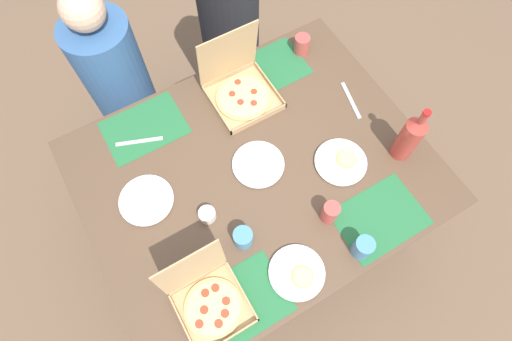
# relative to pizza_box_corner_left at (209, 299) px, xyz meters

# --- Properties ---
(ground_plane) EXTENTS (6.00, 6.00, 0.00)m
(ground_plane) POSITION_rel_pizza_box_corner_left_xyz_m (0.42, 0.38, -0.77)
(ground_plane) COLOR brown
(dining_table) EXTENTS (1.48, 1.19, 0.73)m
(dining_table) POSITION_rel_pizza_box_corner_left_xyz_m (0.42, 0.38, -0.14)
(dining_table) COLOR #3F3328
(dining_table) RESTS_ON ground_plane
(placemat_near_left) EXTENTS (0.36, 0.26, 0.00)m
(placemat_near_left) POSITION_rel_pizza_box_corner_left_xyz_m (0.09, -0.06, -0.04)
(placemat_near_left) COLOR #236638
(placemat_near_left) RESTS_ON dining_table
(placemat_near_right) EXTENTS (0.36, 0.26, 0.00)m
(placemat_near_right) POSITION_rel_pizza_box_corner_left_xyz_m (0.76, -0.06, -0.04)
(placemat_near_right) COLOR #236638
(placemat_near_right) RESTS_ON dining_table
(placemat_far_left) EXTENTS (0.36, 0.26, 0.00)m
(placemat_far_left) POSITION_rel_pizza_box_corner_left_xyz_m (0.09, 0.82, -0.04)
(placemat_far_left) COLOR #236638
(placemat_far_left) RESTS_ON dining_table
(placemat_far_right) EXTENTS (0.36, 0.26, 0.00)m
(placemat_far_right) POSITION_rel_pizza_box_corner_left_xyz_m (0.76, 0.82, -0.04)
(placemat_far_right) COLOR #236638
(placemat_far_right) RESTS_ON dining_table
(pizza_box_corner_left) EXTENTS (0.25, 0.27, 0.29)m
(pizza_box_corner_left) POSITION_rel_pizza_box_corner_left_xyz_m (0.00, 0.00, 0.00)
(pizza_box_corner_left) COLOR tan
(pizza_box_corner_left) RESTS_ON dining_table
(pizza_box_center) EXTENTS (0.29, 0.30, 0.33)m
(pizza_box_center) POSITION_rel_pizza_box_corner_left_xyz_m (0.56, 0.76, 0.01)
(pizza_box_center) COLOR tan
(pizza_box_center) RESTS_ON dining_table
(plate_far_right) EXTENTS (0.22, 0.22, 0.03)m
(plate_far_right) POSITION_rel_pizza_box_corner_left_xyz_m (0.34, -0.08, -0.04)
(plate_far_right) COLOR white
(plate_far_right) RESTS_ON dining_table
(plate_near_right) EXTENTS (0.23, 0.23, 0.03)m
(plate_near_right) POSITION_rel_pizza_box_corner_left_xyz_m (0.76, 0.22, -0.04)
(plate_near_right) COLOR white
(plate_near_right) RESTS_ON dining_table
(plate_middle) EXTENTS (0.23, 0.23, 0.02)m
(plate_middle) POSITION_rel_pizza_box_corner_left_xyz_m (0.44, 0.40, -0.04)
(plate_middle) COLOR white
(plate_middle) RESTS_ON dining_table
(plate_far_left) EXTENTS (0.23, 0.23, 0.02)m
(plate_far_left) POSITION_rel_pizza_box_corner_left_xyz_m (-0.04, 0.49, -0.04)
(plate_far_left) COLOR white
(plate_far_left) RESTS_ON dining_table
(soda_bottle) EXTENTS (0.09, 0.09, 0.32)m
(soda_bottle) POSITION_rel_pizza_box_corner_left_xyz_m (1.02, 0.14, 0.09)
(soda_bottle) COLOR #B2382D
(soda_bottle) RESTS_ON dining_table
(cup_clear_right) EXTENTS (0.08, 0.08, 0.11)m
(cup_clear_right) POSITION_rel_pizza_box_corner_left_xyz_m (0.60, -0.13, 0.01)
(cup_clear_right) COLOR teal
(cup_clear_right) RESTS_ON dining_table
(cup_red) EXTENTS (0.07, 0.07, 0.11)m
(cup_red) POSITION_rel_pizza_box_corner_left_xyz_m (0.58, 0.05, 0.01)
(cup_red) COLOR #BF4742
(cup_red) RESTS_ON dining_table
(cup_spare) EXTENTS (0.08, 0.08, 0.09)m
(cup_spare) POSITION_rel_pizza_box_corner_left_xyz_m (0.22, 0.14, 0.00)
(cup_spare) COLOR teal
(cup_spare) RESTS_ON dining_table
(cup_dark) EXTENTS (0.07, 0.07, 0.10)m
(cup_dark) POSITION_rel_pizza_box_corner_left_xyz_m (0.95, 0.84, 0.00)
(cup_dark) COLOR #BF4742
(cup_dark) RESTS_ON dining_table
(condiment_bowl) EXTENTS (0.07, 0.07, 0.05)m
(condiment_bowl) POSITION_rel_pizza_box_corner_left_xyz_m (0.15, 0.30, -0.02)
(condiment_bowl) COLOR white
(condiment_bowl) RESTS_ON dining_table
(knife_by_near_right) EXTENTS (0.20, 0.09, 0.00)m
(knife_by_near_right) POSITION_rel_pizza_box_corner_left_xyz_m (0.04, 0.77, -0.04)
(knife_by_near_right) COLOR #B7B7BC
(knife_by_near_right) RESTS_ON dining_table
(knife_by_near_left) EXTENTS (0.07, 0.21, 0.00)m
(knife_by_near_left) POSITION_rel_pizza_box_corner_left_xyz_m (0.99, 0.47, -0.04)
(knife_by_near_left) COLOR #B7B7BC
(knife_by_near_left) RESTS_ON dining_table
(diner_left_seat) EXTENTS (0.32, 0.32, 1.18)m
(diner_left_seat) POSITION_rel_pizza_box_corner_left_xyz_m (0.09, 1.23, -0.24)
(diner_left_seat) COLOR #33598C
(diner_left_seat) RESTS_ON ground_plane
(diner_right_seat) EXTENTS (0.32, 0.32, 1.20)m
(diner_right_seat) POSITION_rel_pizza_box_corner_left_xyz_m (0.76, 1.23, -0.23)
(diner_right_seat) COLOR black
(diner_right_seat) RESTS_ON ground_plane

